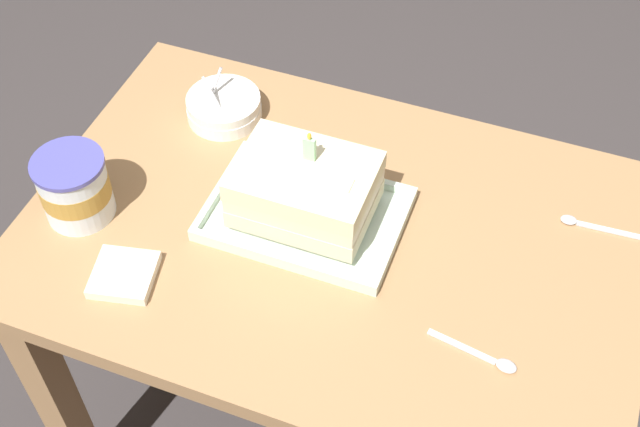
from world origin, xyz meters
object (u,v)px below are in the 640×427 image
object	(u,v)px
serving_spoon_near_tray	(493,360)
bowl_stack	(224,107)
ice_cream_tub	(74,187)
foil_tray	(305,216)
napkin_pile	(124,275)
birthday_cake	(305,189)
serving_spoon_by_bowls	(583,224)

from	to	relation	value
serving_spoon_near_tray	bowl_stack	bearing A→B (deg)	149.86
bowl_stack	ice_cream_tub	bearing A→B (deg)	-112.82
foil_tray	napkin_pile	world-z (taller)	foil_tray
napkin_pile	bowl_stack	bearing A→B (deg)	91.51
foil_tray	birthday_cake	bearing A→B (deg)	90.00
serving_spoon_near_tray	serving_spoon_by_bowls	bearing A→B (deg)	75.30
foil_tray	napkin_pile	distance (m)	0.32
birthday_cake	serving_spoon_near_tray	xyz separation A→B (m)	(0.36, -0.16, -0.07)
birthday_cake	napkin_pile	world-z (taller)	birthday_cake
foil_tray	ice_cream_tub	bearing A→B (deg)	-161.71
serving_spoon_near_tray	ice_cream_tub	bearing A→B (deg)	176.62
ice_cream_tub	serving_spoon_near_tray	size ratio (longest dim) A/B	0.85
bowl_stack	ice_cream_tub	size ratio (longest dim) A/B	1.17
ice_cream_tub	serving_spoon_by_bowls	world-z (taller)	ice_cream_tub
foil_tray	ice_cream_tub	distance (m)	0.39
serving_spoon_near_tray	foil_tray	bearing A→B (deg)	155.74
bowl_stack	napkin_pile	size ratio (longest dim) A/B	1.22
foil_tray	napkin_pile	xyz separation A→B (m)	(-0.23, -0.22, 0.00)
serving_spoon_near_tray	napkin_pile	bearing A→B (deg)	-174.48
napkin_pile	ice_cream_tub	bearing A→B (deg)	144.31
napkin_pile	birthday_cake	bearing A→B (deg)	44.31
serving_spoon_near_tray	napkin_pile	distance (m)	0.59
bowl_stack	serving_spoon_near_tray	xyz separation A→B (m)	(0.60, -0.35, -0.02)
serving_spoon_near_tray	napkin_pile	xyz separation A→B (m)	(-0.59, -0.06, 0.00)
foil_tray	napkin_pile	bearing A→B (deg)	-135.69
birthday_cake	serving_spoon_near_tray	size ratio (longest dim) A/B	1.56
birthday_cake	serving_spoon_by_bowls	xyz separation A→B (m)	(0.45, 0.15, -0.07)
ice_cream_tub	bowl_stack	bearing A→B (deg)	67.18
ice_cream_tub	serving_spoon_by_bowls	bearing A→B (deg)	18.56
foil_tray	birthday_cake	distance (m)	0.07
foil_tray	ice_cream_tub	xyz separation A→B (m)	(-0.37, -0.12, 0.05)
ice_cream_tub	serving_spoon_near_tray	distance (m)	0.73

